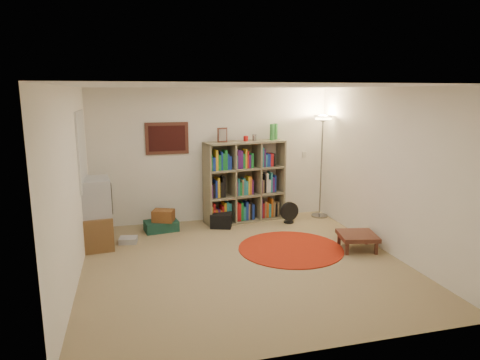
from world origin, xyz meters
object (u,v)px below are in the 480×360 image
object	(u,v)px
floor_fan	(289,213)
side_table	(357,236)
tv_stand	(94,214)
suitcase	(161,226)
bookshelf	(243,183)
floor_lamp	(323,133)

from	to	relation	value
floor_fan	side_table	size ratio (longest dim) A/B	0.61
tv_stand	suitcase	size ratio (longest dim) A/B	1.78
tv_stand	bookshelf	bearing A→B (deg)	9.14
bookshelf	floor_fan	xyz separation A→B (m)	(0.79, -0.37, -0.54)
tv_stand	side_table	world-z (taller)	tv_stand
bookshelf	side_table	size ratio (longest dim) A/B	2.77
floor_lamp	tv_stand	bearing A→B (deg)	-171.43
bookshelf	suitcase	bearing A→B (deg)	179.47
bookshelf	tv_stand	size ratio (longest dim) A/B	1.66
side_table	bookshelf	bearing A→B (deg)	124.40
bookshelf	floor_lamp	size ratio (longest dim) A/B	0.92
floor_lamp	bookshelf	bearing A→B (deg)	175.70
floor_fan	tv_stand	bearing A→B (deg)	178.83
suitcase	tv_stand	bearing A→B (deg)	-162.85
suitcase	side_table	world-z (taller)	side_table
tv_stand	side_table	xyz separation A→B (m)	(3.98, -1.19, -0.32)
floor_lamp	suitcase	distance (m)	3.49
bookshelf	floor_lamp	world-z (taller)	floor_lamp
floor_fan	side_table	bearing A→B (deg)	-78.66
side_table	floor_lamp	bearing A→B (deg)	83.50
tv_stand	floor_fan	bearing A→B (deg)	-0.34
suitcase	bookshelf	bearing A→B (deg)	-0.06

